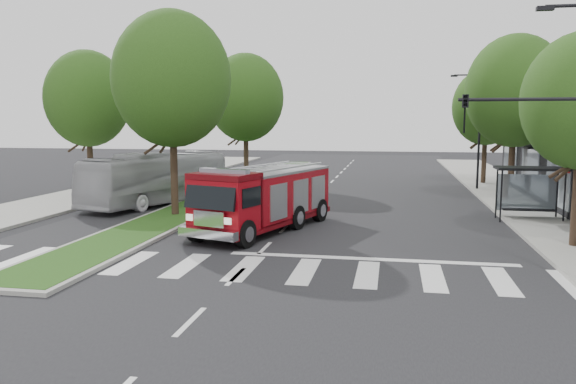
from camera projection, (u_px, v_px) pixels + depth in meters
name	position (u px, v px, depth m)	size (l,w,h in m)	color
ground	(265.00, 248.00, 21.29)	(140.00, 140.00, 0.00)	black
sidewalk_right	(546.00, 214.00, 28.75)	(5.00, 80.00, 0.15)	gray
sidewalk_left	(67.00, 200.00, 33.67)	(5.00, 80.00, 0.15)	gray
median	(239.00, 188.00, 39.92)	(3.00, 50.00, 0.15)	gray
bus_shelter	(530.00, 179.00, 26.94)	(3.20, 1.60, 2.61)	black
tree_right_mid	(515.00, 91.00, 32.03)	(5.60, 5.60, 9.72)	black
tree_right_far	(486.00, 107.00, 41.86)	(5.00, 5.00, 8.73)	black
tree_median_near	(172.00, 79.00, 27.37)	(5.80, 5.80, 10.16)	black
tree_median_far	(246.00, 98.00, 41.07)	(5.60, 5.60, 9.72)	black
tree_left_mid	(88.00, 99.00, 34.76)	(5.20, 5.20, 9.16)	black
streetlight_right_near	(574.00, 126.00, 15.54)	(4.08, 0.22, 8.00)	black
streetlight_right_far	(477.00, 126.00, 38.34)	(2.11, 0.20, 8.00)	black
fire_engine	(264.00, 199.00, 24.56)	(5.06, 8.88, 2.95)	#520409
city_bus	(158.00, 178.00, 32.62)	(2.51, 10.75, 2.99)	#ACACB0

